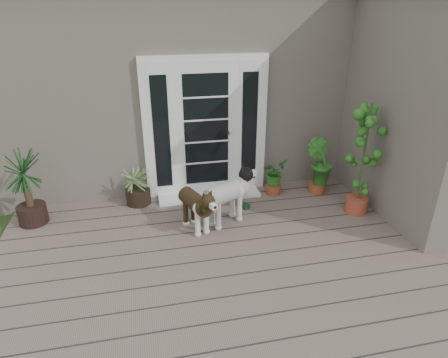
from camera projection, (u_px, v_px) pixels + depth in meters
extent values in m
cube|color=#6B5B4C|center=(257.00, 276.00, 4.42)|extent=(6.20, 4.60, 0.12)
cube|color=#665E54|center=(198.00, 80.00, 7.59)|extent=(7.40, 4.00, 3.10)
cube|color=#665E54|center=(438.00, 112.00, 5.34)|extent=(1.60, 2.40, 3.10)
cube|color=white|center=(206.00, 128.00, 5.87)|extent=(1.90, 0.14, 2.15)
cube|color=white|center=(209.00, 195.00, 6.13)|extent=(1.60, 0.40, 0.05)
imported|color=#1F601B|center=(274.00, 180.00, 6.13)|extent=(0.54, 0.54, 0.49)
imported|color=#185519|center=(318.00, 173.00, 6.14)|extent=(0.63, 0.63, 0.67)
imported|color=#18571B|center=(368.00, 175.00, 6.24)|extent=(0.42, 0.42, 0.55)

